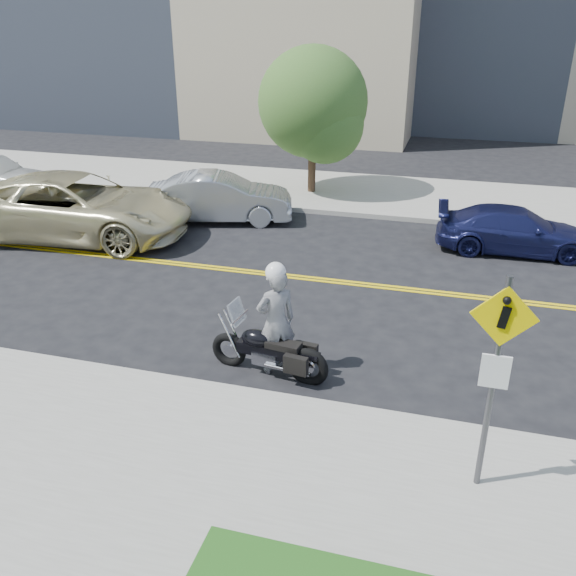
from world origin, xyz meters
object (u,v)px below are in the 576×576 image
(pedestrian_sign, at_px, (496,367))
(parked_car_blue, at_px, (515,230))
(motorcyclist, at_px, (276,318))
(suv, at_px, (76,207))
(parked_car_silver, at_px, (219,198))
(motorcycle, at_px, (269,341))

(pedestrian_sign, bearing_deg, parked_car_blue, 84.40)
(motorcyclist, bearing_deg, pedestrian_sign, 109.50)
(suv, distance_m, parked_car_silver, 4.11)
(pedestrian_sign, distance_m, suv, 13.19)
(suv, bearing_deg, motorcyclist, -131.09)
(parked_car_silver, height_order, parked_car_blue, parked_car_silver)
(pedestrian_sign, distance_m, parked_car_silver, 12.50)
(suv, bearing_deg, parked_car_blue, -85.53)
(motorcyclist, height_order, motorcycle, motorcyclist)
(motorcyclist, xyz_separation_m, suv, (-7.40, 5.24, -0.15))
(motorcycle, bearing_deg, parked_car_blue, 66.22)
(parked_car_silver, xyz_separation_m, parked_car_blue, (8.49, -0.32, -0.13))
(suv, xyz_separation_m, parked_car_silver, (3.29, 2.45, -0.17))
(pedestrian_sign, xyz_separation_m, parked_car_silver, (-7.55, 9.88, -1.24))
(parked_car_silver, bearing_deg, pedestrian_sign, -158.71)
(motorcyclist, relative_size, motorcycle, 0.97)
(parked_car_silver, distance_m, parked_car_blue, 8.49)
(parked_car_silver, bearing_deg, motorcycle, -168.94)
(motorcyclist, xyz_separation_m, parked_car_blue, (4.38, 7.37, -0.45))
(suv, bearing_deg, parked_car_silver, -59.13)
(pedestrian_sign, height_order, suv, pedestrian_sign)
(motorcycle, distance_m, suv, 9.07)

